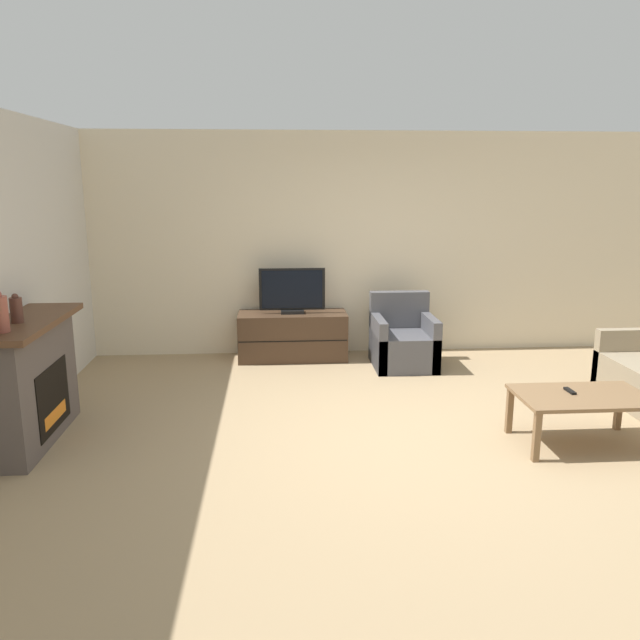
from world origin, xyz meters
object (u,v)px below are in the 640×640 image
(tv, at_px, (292,292))
(coffee_table, at_px, (582,401))
(mantel_vase_centre_left, at_px, (16,309))
(tv_stand, at_px, (293,336))
(fireplace, at_px, (27,381))
(remote, at_px, (570,391))
(armchair, at_px, (403,342))

(tv, bearing_deg, coffee_table, -49.99)
(mantel_vase_centre_left, relative_size, tv, 0.29)
(mantel_vase_centre_left, xyz_separation_m, tv, (2.21, 2.41, -0.32))
(coffee_table, bearing_deg, tv_stand, 129.99)
(tv_stand, xyz_separation_m, tv, (0.00, -0.00, 0.54))
(fireplace, bearing_deg, tv, 46.04)
(tv, height_order, coffee_table, tv)
(tv_stand, xyz_separation_m, remote, (2.19, -2.63, 0.16))
(fireplace, xyz_separation_m, coffee_table, (4.49, -0.39, -0.15))
(mantel_vase_centre_left, relative_size, remote, 1.53)
(mantel_vase_centre_left, height_order, coffee_table, mantel_vase_centre_left)
(tv, xyz_separation_m, coffee_table, (2.27, -2.70, -0.44))
(tv, relative_size, armchair, 0.94)
(tv_stand, bearing_deg, coffee_table, -50.01)
(fireplace, bearing_deg, mantel_vase_centre_left, -80.93)
(coffee_table, bearing_deg, armchair, 113.10)
(armchair, bearing_deg, mantel_vase_centre_left, -149.66)
(fireplace, bearing_deg, remote, -4.17)
(tv, bearing_deg, armchair, -16.35)
(armchair, distance_m, coffee_table, 2.53)
(fireplace, height_order, coffee_table, fireplace)
(coffee_table, height_order, remote, remote)
(fireplace, relative_size, remote, 9.25)
(tv, distance_m, coffee_table, 3.55)
(tv_stand, distance_m, armchair, 1.33)
(armchair, height_order, coffee_table, armchair)
(mantel_vase_centre_left, distance_m, tv_stand, 3.38)
(tv_stand, bearing_deg, remote, -50.21)
(armchair, bearing_deg, fireplace, -151.07)
(fireplace, xyz_separation_m, tv, (2.23, 2.31, 0.29))
(coffee_table, bearing_deg, fireplace, 175.01)
(tv, distance_m, remote, 3.44)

